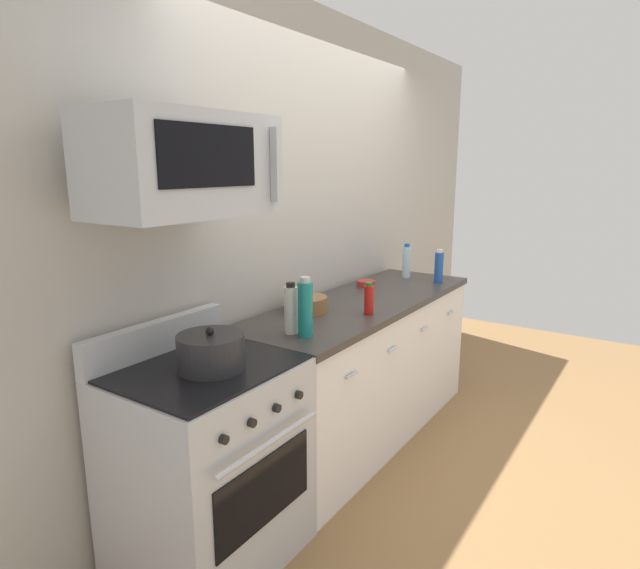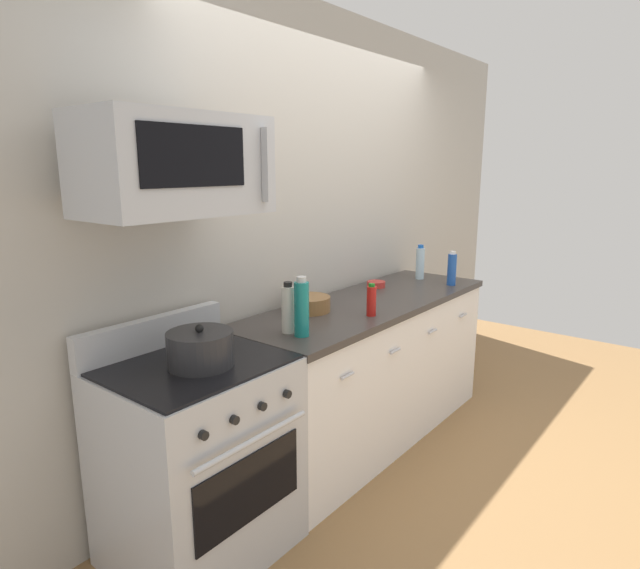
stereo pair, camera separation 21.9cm
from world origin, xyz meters
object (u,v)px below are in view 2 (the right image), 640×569
(microwave, at_px, (175,165))
(bottle_vinegar_white, at_px, (288,309))
(bowl_wooden_salad, at_px, (309,303))
(stockpot, at_px, (200,349))
(range_oven, at_px, (198,458))
(bottle_water_clear, at_px, (420,263))
(bowl_red_small, at_px, (376,284))
(bottle_soda_blue, at_px, (452,269))
(bottle_sparkling_teal, at_px, (302,308))
(bottle_hot_sauce_red, at_px, (371,301))

(microwave, distance_m, bottle_vinegar_white, 0.91)
(bowl_wooden_salad, height_order, stockpot, stockpot)
(microwave, bearing_deg, bottle_vinegar_white, -7.77)
(microwave, relative_size, stockpot, 2.67)
(stockpot, bearing_deg, bottle_vinegar_white, 1.93)
(microwave, bearing_deg, range_oven, -90.29)
(bottle_vinegar_white, xyz_separation_m, stockpot, (-0.58, -0.02, -0.05))
(microwave, xyz_separation_m, bottle_water_clear, (2.16, 0.02, -0.71))
(bottle_vinegar_white, relative_size, stockpot, 0.94)
(microwave, relative_size, bowl_red_small, 5.81)
(range_oven, distance_m, bowl_wooden_salad, 1.08)
(bottle_water_clear, relative_size, bottle_soda_blue, 1.06)
(bottle_sparkling_teal, relative_size, bowl_red_small, 2.35)
(bowl_wooden_salad, bearing_deg, bowl_red_small, 2.35)
(bowl_red_small, xyz_separation_m, stockpot, (-1.72, -0.23, 0.05))
(bottle_water_clear, distance_m, bottle_sparkling_teal, 1.60)
(bottle_hot_sauce_red, height_order, bowl_red_small, bottle_hot_sauce_red)
(range_oven, height_order, bottle_water_clear, bottle_water_clear)
(bowl_red_small, distance_m, bowl_wooden_salad, 0.77)
(bottle_vinegar_white, height_order, bottle_sparkling_teal, bottle_sparkling_teal)
(bottle_soda_blue, bearing_deg, bowl_red_small, 135.50)
(bottle_hot_sauce_red, relative_size, bowl_red_small, 1.44)
(bowl_wooden_salad, bearing_deg, stockpot, -168.45)
(bowl_red_small, relative_size, bowl_wooden_salad, 0.52)
(bottle_soda_blue, xyz_separation_m, stockpot, (-2.11, 0.15, -0.04))
(bottle_hot_sauce_red, distance_m, stockpot, 1.11)
(bottle_sparkling_teal, height_order, bowl_wooden_salad, bottle_sparkling_teal)
(bottle_hot_sauce_red, xyz_separation_m, bowl_red_small, (0.63, 0.37, -0.07))
(bottle_sparkling_teal, bearing_deg, bottle_hot_sauce_red, -7.73)
(bowl_wooden_salad, bearing_deg, bottle_vinegar_white, -155.02)
(bowl_red_small, bearing_deg, bottle_soda_blue, -44.50)
(bottle_water_clear, height_order, bottle_hot_sauce_red, bottle_water_clear)
(range_oven, relative_size, bottle_soda_blue, 4.41)
(range_oven, relative_size, bowl_red_small, 8.35)
(bottle_soda_blue, xyz_separation_m, bottle_hot_sauce_red, (-1.01, 0.01, -0.03))
(bottle_vinegar_white, height_order, bowl_wooden_salad, bottle_vinegar_white)
(bottle_water_clear, bearing_deg, bottle_sparkling_teal, -173.14)
(range_oven, distance_m, microwave, 1.28)
(bowl_red_small, height_order, stockpot, stockpot)
(bottle_soda_blue, relative_size, bottle_hot_sauce_red, 1.32)
(bottle_soda_blue, height_order, stockpot, bottle_soda_blue)
(bottle_vinegar_white, xyz_separation_m, bottle_soda_blue, (1.53, -0.17, -0.01))
(microwave, distance_m, bottle_water_clear, 2.27)
(range_oven, distance_m, bottle_sparkling_teal, 0.84)
(stockpot, bearing_deg, bowl_red_small, 7.48)
(bottle_water_clear, xyz_separation_m, bottle_hot_sauce_red, (-1.06, -0.26, -0.03))
(microwave, relative_size, bottle_vinegar_white, 2.85)
(microwave, xyz_separation_m, bottle_soda_blue, (2.11, -0.25, -0.71))
(bottle_hot_sauce_red, bearing_deg, stockpot, 172.67)
(bottle_hot_sauce_red, xyz_separation_m, bowl_wooden_salad, (-0.14, 0.34, -0.04))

